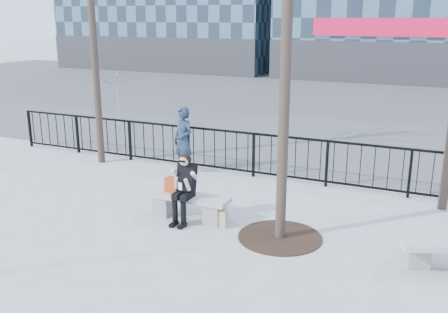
% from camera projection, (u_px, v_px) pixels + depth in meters
% --- Properties ---
extents(ground, '(120.00, 120.00, 0.00)m').
position_uv_depth(ground, '(189.00, 218.00, 9.73)').
color(ground, '#969691').
rests_on(ground, ground).
extents(street_surface, '(60.00, 23.00, 0.01)m').
position_uv_depth(street_surface, '(343.00, 102.00, 22.89)').
color(street_surface, '#474747').
rests_on(street_surface, ground).
extents(railing, '(14.00, 0.06, 1.10)m').
position_uv_depth(railing, '(246.00, 154.00, 12.22)').
color(railing, black).
rests_on(railing, ground).
extents(tree_grate, '(1.50, 1.50, 0.02)m').
position_uv_depth(tree_grate, '(280.00, 237.00, 8.89)').
color(tree_grate, black).
rests_on(tree_grate, ground).
extents(bench_main, '(1.65, 0.46, 0.49)m').
position_uv_depth(bench_main, '(188.00, 204.00, 9.65)').
color(bench_main, gray).
rests_on(bench_main, ground).
extents(seated_woman, '(0.50, 0.64, 1.34)m').
position_uv_depth(seated_woman, '(184.00, 189.00, 9.41)').
color(seated_woman, black).
rests_on(seated_woman, ground).
extents(handbag, '(0.37, 0.21, 0.29)m').
position_uv_depth(handbag, '(174.00, 185.00, 9.70)').
color(handbag, '#AC3615').
rests_on(handbag, bench_main).
extents(shopping_bag, '(0.35, 0.16, 0.32)m').
position_uv_depth(shopping_bag, '(219.00, 218.00, 9.33)').
color(shopping_bag, beige).
rests_on(shopping_bag, ground).
extents(standing_man, '(0.72, 0.60, 1.67)m').
position_uv_depth(standing_man, '(183.00, 140.00, 12.38)').
color(standing_man, black).
rests_on(standing_man, ground).
extents(vendor_umbrella, '(2.32, 2.36, 2.01)m').
position_uv_depth(vendor_umbrella, '(117.00, 101.00, 16.99)').
color(vendor_umbrella, yellow).
rests_on(vendor_umbrella, ground).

